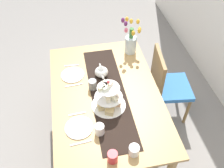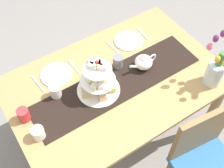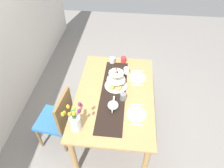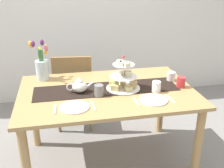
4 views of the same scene
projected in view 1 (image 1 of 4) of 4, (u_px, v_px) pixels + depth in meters
The scene contains 17 objects.
ground_plane at pixel (107, 138), 2.83m from camera, with size 8.00×8.00×0.00m, color gray.
dining_table at pixel (106, 101), 2.36m from camera, with size 1.53×0.99×0.77m.
chair_left at pixel (166, 84), 2.74m from camera, with size 0.47×0.47×0.91m.
table_runner at pixel (108, 93), 2.28m from camera, with size 1.27×0.32×0.00m, color black.
tiered_cake_stand at pixel (109, 98), 2.11m from camera, with size 0.30×0.30×0.30m.
teapot at pixel (101, 71), 2.40m from camera, with size 0.24×0.13×0.14m.
tulip_vase at pixel (131, 41), 2.61m from camera, with size 0.17×0.21×0.41m.
cream_jug at pixel (134, 150), 1.82m from camera, with size 0.08×0.08×0.09m, color white.
dinner_plate_left at pixel (73, 75), 2.45m from camera, with size 0.23×0.23×0.01m, color white.
fork_left at pixel (72, 65), 2.55m from camera, with size 0.02×0.15×0.01m, color silver.
knife_left at pixel (74, 85), 2.35m from camera, with size 0.01×0.17×0.01m, color silver.
dinner_plate_right at pixel (79, 127), 2.01m from camera, with size 0.23×0.23×0.01m, color white.
fork_right at pixel (77, 114), 2.11m from camera, with size 0.02×0.15×0.01m, color silver.
knife_right at pixel (81, 143), 1.91m from camera, with size 0.01×0.17×0.01m, color silver.
mug_grey at pixel (93, 85), 2.29m from camera, with size 0.08×0.08×0.10m, color slate.
mug_white_text at pixel (100, 129), 1.95m from camera, with size 0.08×0.08×0.10m, color white.
mug_orange at pixel (113, 157), 1.78m from camera, with size 0.08×0.08×0.10m, color red.
Camera 1 is at (1.51, -0.24, 2.47)m, focal length 39.47 mm.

